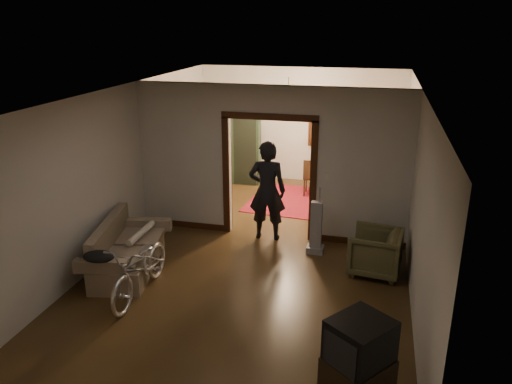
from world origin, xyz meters
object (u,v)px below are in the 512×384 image
(desk, at_px, (336,175))
(person, at_px, (267,191))
(bicycle, at_px, (140,267))
(armchair, at_px, (375,252))
(locker, at_px, (242,147))
(sofa, at_px, (128,247))

(desk, bearing_deg, person, -121.59)
(bicycle, bearing_deg, person, 60.57)
(armchair, xyz_separation_m, desk, (-0.97, 3.84, 0.05))
(bicycle, distance_m, desk, 5.84)
(locker, bearing_deg, person, -72.74)
(armchair, bearing_deg, person, -107.43)
(sofa, xyz_separation_m, armchair, (3.87, 0.85, -0.04))
(desk, bearing_deg, armchair, -88.56)
(bicycle, distance_m, armchair, 3.65)
(bicycle, distance_m, locker, 5.61)
(sofa, distance_m, desk, 5.52)
(sofa, bearing_deg, locker, 71.63)
(bicycle, bearing_deg, desk, 66.00)
(bicycle, relative_size, person, 0.91)
(bicycle, xyz_separation_m, locker, (0.00, 5.59, 0.45))
(sofa, xyz_separation_m, bicycle, (0.55, -0.66, 0.04))
(armchair, xyz_separation_m, person, (-1.97, 0.91, 0.57))
(sofa, bearing_deg, armchair, 0.49)
(bicycle, xyz_separation_m, armchair, (3.32, 1.51, -0.08))
(bicycle, height_order, locker, locker)
(armchair, height_order, locker, locker)
(sofa, distance_m, person, 2.65)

